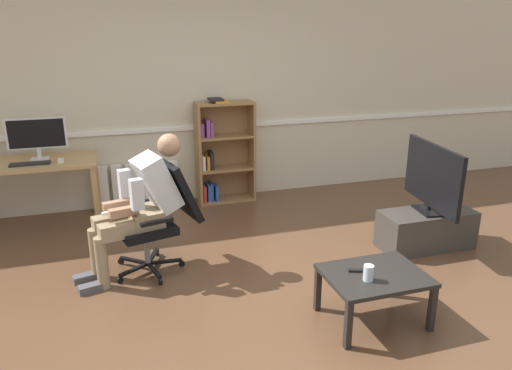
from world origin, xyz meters
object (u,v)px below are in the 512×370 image
Objects in this scene: radiator at (139,185)px; drinking_glass at (368,273)px; imac_monitor at (37,135)px; computer_mouse at (61,160)px; spare_remote at (359,270)px; keyboard at (30,164)px; bookshelf at (221,153)px; tv_screen at (433,177)px; coffee_table at (374,280)px; office_chair at (161,213)px; person_seated at (140,203)px; computer_desk at (33,171)px; tv_stand at (426,229)px.

radiator reaches higher than drinking_glass.
imac_monitor is 0.38m from computer_mouse.
spare_remote is at bearing -47.98° from imac_monitor.
keyboard reaches higher than drinking_glass.
bookshelf reaches higher than tv_screen.
drinking_glass is (2.43, -2.54, -0.32)m from keyboard.
radiator reaches higher than coffee_table.
office_chair is 2.56m from tv_screen.
drinking_glass is 0.14m from spare_remote.
computer_mouse is 0.11× the size of radiator.
keyboard is at bearing -176.10° from computer_mouse.
bookshelf reaches higher than drinking_glass.
spare_remote is (1.27, -1.26, -0.13)m from office_chair.
imac_monitor is 0.34m from keyboard.
person_seated reaches higher than tv_screen.
office_chair is at bearing -51.17° from imac_monitor.
person_seated is at bearing -90.00° from office_chair.
person_seated reaches higher than keyboard.
person_seated reaches higher than computer_desk.
spare_remote is (2.36, -2.62, -0.62)m from imac_monitor.
tv_screen reaches higher than tv_stand.
coffee_table is at bearing -102.22° from spare_remote.
imac_monitor is 3.97× the size of spare_remote.
coffee_table is at bearing -47.97° from computer_mouse.
computer_mouse is at bearing 155.75° from tv_stand.
imac_monitor is at bearing -155.35° from office_chair.
office_chair is 0.80× the size of person_seated.
computer_desk is 1.74m from office_chair.
imac_monitor is 0.49× the size of person_seated.
keyboard is 3.99m from tv_screen.
imac_monitor reaches higher than spare_remote.
imac_monitor reaches higher than office_chair.
office_chair reaches higher than drinking_glass.
bookshelf is 1.35× the size of radiator.
bookshelf is 8.59× the size of spare_remote.
keyboard is 0.53× the size of coffee_table.
keyboard is 3.56m from coffee_table.
computer_desk is at bearing 63.26° from spare_remote.
office_chair is at bearing 132.26° from drinking_glass.
computer_desk is 0.34m from computer_mouse.
drinking_glass is (2.14, -2.56, -0.33)m from computer_mouse.
radiator is at bearing 162.70° from person_seated.
imac_monitor reaches higher than keyboard.
coffee_table is (0.44, -2.90, -0.27)m from bookshelf.
tv_screen is at bearing 67.54° from office_chair.
spare_remote is at bearing 89.97° from drinking_glass.
keyboard is at bearing 157.74° from tv_stand.
computer_desk is at bearing 132.35° from drinking_glass.
computer_desk is 1.35× the size of tv_screen.
computer_mouse is 0.10× the size of tv_screen.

